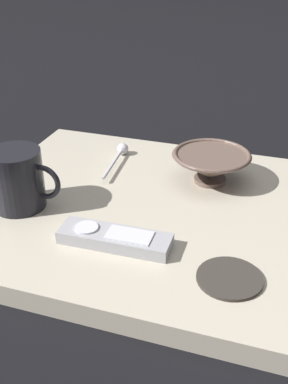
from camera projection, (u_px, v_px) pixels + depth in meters
name	position (u px, v px, depth m)	size (l,w,h in m)	color
ground_plane	(142.00, 220.00, 0.85)	(6.00, 6.00, 0.00)	black
table	(141.00, 212.00, 0.84)	(0.59, 0.53, 0.03)	#B7AD99
cereal_bowl	(211.00, 165.00, 0.89)	(0.15, 0.15, 0.06)	brown
coffee_mug	(18.00, 179.00, 0.80)	(0.13, 0.09, 0.10)	black
teaspoon	(120.00, 152.00, 0.99)	(0.03, 0.15, 0.02)	silver
tv_remote_near	(116.00, 238.00, 0.72)	(0.17, 0.06, 0.02)	#9E9EA3
drink_coaster	(230.00, 278.00, 0.65)	(0.09, 0.09, 0.01)	#332D28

